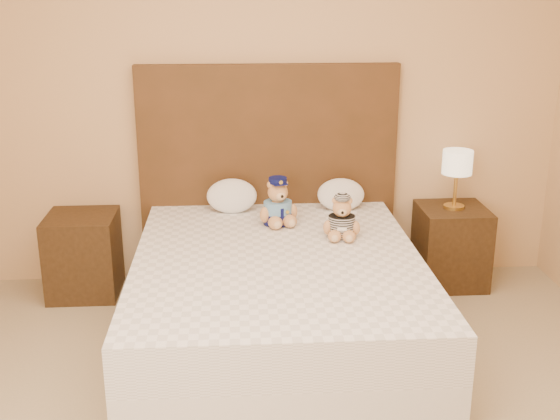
{
  "coord_description": "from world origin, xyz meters",
  "views": [
    {
      "loc": [
        -0.23,
        -2.44,
        2.0
      ],
      "look_at": [
        0.03,
        1.45,
        0.74
      ],
      "focal_mm": 45.0,
      "sensor_mm": 36.0,
      "label": 1
    }
  ],
  "objects_px": {
    "teddy_police": "(278,201)",
    "lamp": "(457,165)",
    "nightstand_left": "(84,255)",
    "teddy_prisoner": "(342,217)",
    "pillow_left": "(232,194)",
    "nightstand_right": "(451,246)",
    "pillow_right": "(341,193)",
    "bed": "(278,301)"
  },
  "relations": [
    {
      "from": "pillow_right",
      "to": "nightstand_right",
      "type": "bearing_deg",
      "value": -2.23
    },
    {
      "from": "bed",
      "to": "pillow_right",
      "type": "xyz_separation_m",
      "value": [
        0.48,
        0.83,
        0.39
      ]
    },
    {
      "from": "lamp",
      "to": "pillow_right",
      "type": "xyz_separation_m",
      "value": [
        -0.77,
        0.03,
        -0.19
      ]
    },
    {
      "from": "teddy_police",
      "to": "pillow_left",
      "type": "bearing_deg",
      "value": 118.82
    },
    {
      "from": "teddy_prisoner",
      "to": "pillow_left",
      "type": "bearing_deg",
      "value": 146.0
    },
    {
      "from": "lamp",
      "to": "teddy_prisoner",
      "type": "bearing_deg",
      "value": -148.1
    },
    {
      "from": "bed",
      "to": "nightstand_right",
      "type": "bearing_deg",
      "value": 32.62
    },
    {
      "from": "nightstand_right",
      "to": "pillow_left",
      "type": "distance_m",
      "value": 1.55
    },
    {
      "from": "lamp",
      "to": "pillow_right",
      "type": "height_order",
      "value": "lamp"
    },
    {
      "from": "nightstand_left",
      "to": "lamp",
      "type": "bearing_deg",
      "value": 0.0
    },
    {
      "from": "nightstand_right",
      "to": "lamp",
      "type": "bearing_deg",
      "value": 180.0
    },
    {
      "from": "nightstand_right",
      "to": "lamp",
      "type": "relative_size",
      "value": 1.38
    },
    {
      "from": "nightstand_left",
      "to": "lamp",
      "type": "relative_size",
      "value": 1.38
    },
    {
      "from": "nightstand_right",
      "to": "pillow_right",
      "type": "relative_size",
      "value": 1.73
    },
    {
      "from": "nightstand_right",
      "to": "teddy_police",
      "type": "relative_size",
      "value": 1.83
    },
    {
      "from": "pillow_right",
      "to": "teddy_prisoner",
      "type": "bearing_deg",
      "value": -98.06
    },
    {
      "from": "pillow_right",
      "to": "nightstand_left",
      "type": "bearing_deg",
      "value": -179.01
    },
    {
      "from": "bed",
      "to": "teddy_police",
      "type": "bearing_deg",
      "value": 86.29
    },
    {
      "from": "nightstand_left",
      "to": "pillow_left",
      "type": "height_order",
      "value": "pillow_left"
    },
    {
      "from": "teddy_prisoner",
      "to": "lamp",
      "type": "bearing_deg",
      "value": 38.56
    },
    {
      "from": "teddy_police",
      "to": "pillow_left",
      "type": "xyz_separation_m",
      "value": [
        -0.29,
        0.28,
        -0.03
      ]
    },
    {
      "from": "nightstand_left",
      "to": "lamp",
      "type": "height_order",
      "value": "lamp"
    },
    {
      "from": "bed",
      "to": "pillow_left",
      "type": "relative_size",
      "value": 6.0
    },
    {
      "from": "nightstand_left",
      "to": "teddy_prisoner",
      "type": "distance_m",
      "value": 1.78
    },
    {
      "from": "lamp",
      "to": "teddy_prisoner",
      "type": "relative_size",
      "value": 1.55
    },
    {
      "from": "bed",
      "to": "lamp",
      "type": "relative_size",
      "value": 5.0
    },
    {
      "from": "lamp",
      "to": "pillow_left",
      "type": "distance_m",
      "value": 1.51
    },
    {
      "from": "lamp",
      "to": "pillow_right",
      "type": "bearing_deg",
      "value": 177.77
    },
    {
      "from": "teddy_police",
      "to": "lamp",
      "type": "bearing_deg",
      "value": -4.83
    },
    {
      "from": "bed",
      "to": "pillow_right",
      "type": "relative_size",
      "value": 6.31
    },
    {
      "from": "bed",
      "to": "nightstand_left",
      "type": "distance_m",
      "value": 1.48
    },
    {
      "from": "pillow_left",
      "to": "nightstand_left",
      "type": "bearing_deg",
      "value": -178.28
    },
    {
      "from": "teddy_prisoner",
      "to": "pillow_left",
      "type": "relative_size",
      "value": 0.77
    },
    {
      "from": "nightstand_right",
      "to": "nightstand_left",
      "type": "bearing_deg",
      "value": 180.0
    },
    {
      "from": "pillow_right",
      "to": "lamp",
      "type": "bearing_deg",
      "value": -2.23
    },
    {
      "from": "nightstand_right",
      "to": "pillow_left",
      "type": "bearing_deg",
      "value": 178.86
    },
    {
      "from": "teddy_police",
      "to": "pillow_right",
      "type": "height_order",
      "value": "teddy_police"
    },
    {
      "from": "nightstand_left",
      "to": "pillow_left",
      "type": "xyz_separation_m",
      "value": [
        1.0,
        0.03,
        0.39
      ]
    },
    {
      "from": "bed",
      "to": "lamp",
      "type": "xyz_separation_m",
      "value": [
        1.25,
        0.8,
        0.57
      ]
    },
    {
      "from": "teddy_prisoner",
      "to": "pillow_right",
      "type": "xyz_separation_m",
      "value": [
        0.08,
        0.56,
        -0.02
      ]
    },
    {
      "from": "pillow_left",
      "to": "nightstand_right",
      "type": "bearing_deg",
      "value": -1.14
    },
    {
      "from": "teddy_police",
      "to": "teddy_prisoner",
      "type": "xyz_separation_m",
      "value": [
        0.36,
        -0.28,
        -0.02
      ]
    }
  ]
}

